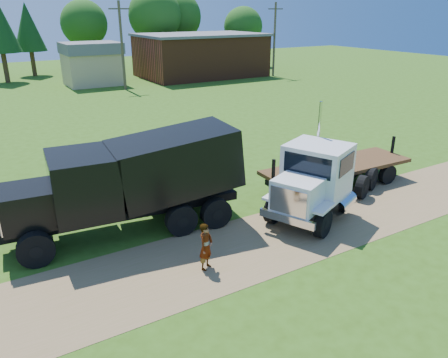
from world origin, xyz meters
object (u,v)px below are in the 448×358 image
white_semi_tractor (318,179)px  spectator_a (206,247)px  black_dump_truck (134,179)px  flatbed_trailer (337,169)px  orange_pickup (135,172)px

white_semi_tractor → spectator_a: 6.20m
black_dump_truck → flatbed_trailer: black_dump_truck is taller
black_dump_truck → spectator_a: black_dump_truck is taller
flatbed_trailer → spectator_a: flatbed_trailer is taller
orange_pickup → flatbed_trailer: (8.45, -5.07, 0.16)m
black_dump_truck → flatbed_trailer: bearing=1.7°
black_dump_truck → white_semi_tractor: bearing=-14.6°
spectator_a → black_dump_truck: bearing=71.6°
orange_pickup → spectator_a: 8.29m
flatbed_trailer → spectator_a: 9.58m
white_semi_tractor → flatbed_trailer: bearing=8.1°
white_semi_tractor → spectator_a: (-6.01, -1.32, -0.74)m
black_dump_truck → spectator_a: size_ratio=5.52×
black_dump_truck → spectator_a: 4.19m
black_dump_truck → spectator_a: bearing=-70.6°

